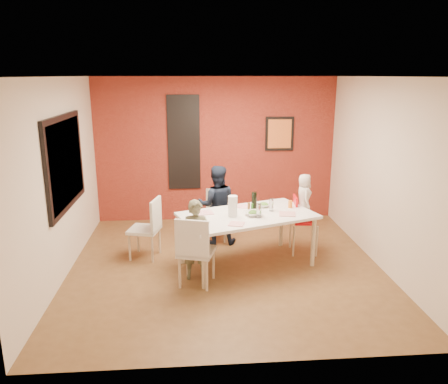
{
  "coord_description": "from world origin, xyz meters",
  "views": [
    {
      "loc": [
        -0.49,
        -5.9,
        2.72
      ],
      "look_at": [
        0.0,
        0.3,
        1.05
      ],
      "focal_mm": 35.0,
      "sensor_mm": 36.0,
      "label": 1
    }
  ],
  "objects": [
    {
      "name": "child_near",
      "position": [
        -0.43,
        -0.35,
        0.56
      ],
      "size": [
        0.42,
        0.29,
        1.12
      ],
      "primitive_type": "imported",
      "rotation": [
        0.0,
        0.0,
        -0.05
      ],
      "color": "brown",
      "rests_on": "ground"
    },
    {
      "name": "paper_towel_roll",
      "position": [
        0.1,
        -0.04,
        0.93
      ],
      "size": [
        0.13,
        0.13,
        0.3
      ],
      "primitive_type": "cylinder",
      "color": "white",
      "rests_on": "dining_table"
    },
    {
      "name": "art_print_frame",
      "position": [
        1.2,
        2.21,
        1.65
      ],
      "size": [
        0.54,
        0.03,
        0.64
      ],
      "primitive_type": "cube",
      "color": "black",
      "rests_on": "wall_back"
    },
    {
      "name": "wall_front",
      "position": [
        0.0,
        -2.25,
        1.35
      ],
      "size": [
        4.5,
        0.02,
        2.7
      ],
      "primitive_type": "cube",
      "color": "beige",
      "rests_on": "ground"
    },
    {
      "name": "salad_bowl_b",
      "position": [
        0.61,
        0.38,
        0.81
      ],
      "size": [
        0.25,
        0.25,
        0.05
      ],
      "primitive_type": "imported",
      "rotation": [
        0.0,
        0.0,
        0.28
      ],
      "color": "silver",
      "rests_on": "dining_table"
    },
    {
      "name": "glassblock_strip",
      "position": [
        -0.6,
        2.21,
        1.5
      ],
      "size": [
        0.55,
        0.03,
        1.7
      ],
      "primitive_type": "cube",
      "color": "silver",
      "rests_on": "wall_back"
    },
    {
      "name": "wall_left",
      "position": [
        -2.25,
        0.0,
        1.35
      ],
      "size": [
        0.02,
        4.5,
        2.7
      ],
      "primitive_type": "cube",
      "color": "beige",
      "rests_on": "ground"
    },
    {
      "name": "chair_far",
      "position": [
        -0.06,
        1.18,
        0.47
      ],
      "size": [
        0.45,
        0.45,
        0.84
      ],
      "rotation": [
        0.0,
        0.0,
        -0.18
      ],
      "color": "silver",
      "rests_on": "ground"
    },
    {
      "name": "wall_back",
      "position": [
        0.0,
        2.25,
        1.35
      ],
      "size": [
        4.5,
        0.02,
        2.7
      ],
      "primitive_type": "cube",
      "color": "beige",
      "rests_on": "ground"
    },
    {
      "name": "ceiling",
      "position": [
        0.0,
        0.0,
        2.7
      ],
      "size": [
        4.5,
        4.5,
        0.02
      ],
      "primitive_type": "cube",
      "color": "silver",
      "rests_on": "wall_back"
    },
    {
      "name": "ground",
      "position": [
        0.0,
        0.0,
        0.0
      ],
      "size": [
        4.5,
        4.5,
        0.0
      ],
      "primitive_type": "plane",
      "color": "brown",
      "rests_on": "ground"
    },
    {
      "name": "plate_near_right",
      "position": [
        0.89,
        -0.02,
        0.79
      ],
      "size": [
        0.27,
        0.27,
        0.01
      ],
      "primitive_type": "cube",
      "rotation": [
        0.0,
        0.0,
        -0.2
      ],
      "color": "white",
      "rests_on": "dining_table"
    },
    {
      "name": "dining_table",
      "position": [
        0.32,
        0.04,
        0.71
      ],
      "size": [
        2.12,
        1.62,
        0.78
      ],
      "rotation": [
        0.0,
        0.0,
        0.35
      ],
      "color": "white",
      "rests_on": "ground"
    },
    {
      "name": "picture_window_frame",
      "position": [
        -2.22,
        0.2,
        1.55
      ],
      "size": [
        0.05,
        1.7,
        1.3
      ],
      "primitive_type": "cube",
      "color": "black",
      "rests_on": "wall_left"
    },
    {
      "name": "child_far",
      "position": [
        -0.07,
        0.95,
        0.66
      ],
      "size": [
        0.66,
        0.53,
        1.32
      ],
      "primitive_type": "imported",
      "rotation": [
        0.0,
        0.0,
        3.1
      ],
      "color": "#151E31",
      "rests_on": "ground"
    },
    {
      "name": "wine_bottle",
      "position": [
        0.43,
        0.16,
        0.93
      ],
      "size": [
        0.08,
        0.08,
        0.29
      ],
      "primitive_type": "cylinder",
      "color": "black",
      "rests_on": "dining_table"
    },
    {
      "name": "plate_near_left",
      "position": [
        0.11,
        -0.39,
        0.79
      ],
      "size": [
        0.25,
        0.25,
        0.01
      ],
      "primitive_type": "cube",
      "rotation": [
        0.0,
        0.0,
        -0.31
      ],
      "color": "white",
      "rests_on": "dining_table"
    },
    {
      "name": "high_chair",
      "position": [
        1.23,
        0.45,
        0.55
      ],
      "size": [
        0.42,
        0.42,
        0.91
      ],
      "rotation": [
        0.0,
        0.0,
        1.48
      ],
      "color": "red",
      "rests_on": "ground"
    },
    {
      "name": "condiment_red",
      "position": [
        0.48,
        0.07,
        0.85
      ],
      "size": [
        0.03,
        0.03,
        0.12
      ],
      "primitive_type": "cylinder",
      "color": "red",
      "rests_on": "dining_table"
    },
    {
      "name": "chair_near",
      "position": [
        -0.45,
        -0.59,
        0.54
      ],
      "size": [
        0.56,
        0.56,
        0.97
      ],
      "rotation": [
        0.0,
        0.0,
        2.85
      ],
      "color": "silver",
      "rests_on": "ground"
    },
    {
      "name": "wine_glass_b",
      "position": [
        0.69,
        0.17,
        0.88
      ],
      "size": [
        0.06,
        0.06,
        0.18
      ],
      "primitive_type": "cylinder",
      "color": "white",
      "rests_on": "dining_table"
    },
    {
      "name": "art_print_canvas",
      "position": [
        1.2,
        2.19,
        1.65
      ],
      "size": [
        0.44,
        0.01,
        0.54
      ],
      "primitive_type": "cube",
      "color": "orange",
      "rests_on": "wall_back"
    },
    {
      "name": "picture_window_pane",
      "position": [
        -2.21,
        0.2,
        1.55
      ],
      "size": [
        0.02,
        1.55,
        1.15
      ],
      "primitive_type": "cube",
      "color": "black",
      "rests_on": "wall_left"
    },
    {
      "name": "chair_left",
      "position": [
        -1.13,
        0.42,
        0.52
      ],
      "size": [
        0.53,
        0.53,
        0.94
      ],
      "rotation": [
        0.0,
        0.0,
        4.47
      ],
      "color": "silver",
      "rests_on": "ground"
    },
    {
      "name": "plate_far_left",
      "position": [
        -0.29,
        0.14,
        0.79
      ],
      "size": [
        0.27,
        0.27,
        0.01
      ],
      "primitive_type": "cube",
      "rotation": [
        0.0,
        0.0,
        0.24
      ],
      "color": "white",
      "rests_on": "dining_table"
    },
    {
      "name": "wall_right",
      "position": [
        2.25,
        0.0,
        1.35
      ],
      "size": [
        0.02,
        4.5,
        2.7
      ],
      "primitive_type": "cube",
      "color": "beige",
      "rests_on": "ground"
    },
    {
      "name": "glassblock_surround",
      "position": [
        -0.6,
        2.21,
        1.5
      ],
      "size": [
        0.6,
        0.03,
        1.76
      ],
      "primitive_type": "cube",
      "color": "black",
      "rests_on": "wall_back"
    },
    {
      "name": "toddler",
      "position": [
        1.25,
        0.45,
        0.9
      ],
      "size": [
        0.24,
        0.36,
        0.72
      ],
      "primitive_type": "imported",
      "rotation": [
        0.0,
        0.0,
        1.54
      ],
      "color": "beige",
      "rests_on": "high_chair"
    },
    {
      "name": "condiment_brown",
      "position": [
        0.35,
        0.12,
        0.86
      ],
      "size": [
        0.04,
        0.04,
        0.15
      ],
      "primitive_type": "cylinder",
      "color": "brown",
      "rests_on": "dining_table"
    },
    {
      "name": "sippy_cup",
      "position": [
        1.0,
        0.3,
        0.84
      ],
      "size": [
        0.06,
        0.06,
        0.11
      ],
      "primitive_type": "cylinder",
      "color": "orange",
      "rests_on": "dining_table"
    },
    {
      "name": "plate_far_mid",
      "position": [
        0.3,
        0.41,
        0.79
      ],
      "size": [
        0.23,
        0.23,
        0.01
      ],
      "primitive_type": "cube",
      "rotation": [
        0.0,
        0.0,
        -0.24
      ],
      "color": "white",
      "rests_on": "dining_table"
    },
    {
      "name": "brick_accent_wall",
      "position": [
        0.0,
        2.23,
        1.35
      ],
      "size": [
        4.5,
        0.02,
        2.7
      ],
      "primitive_type": "cube",
      "color": "maroon",
      "rests_on": "ground"
    },
    {
      "name": "wine_glass_a",
      "position": [
        0.46,
        -0.13,
        0.88
      ],
      "size": [
        0.07,
        0.07,
        0.2
      ],
      "primitive_type": "cylinder",
      "color": "silver",
      "rests_on": "dining_table"
    },
    {
      "name": "salad_bowl_a",
      "position": [
        0.4,
        -0.03,
        0.81
      ],
      "size": [
        0.3,
        0.3,
        0.06
      ],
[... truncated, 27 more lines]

